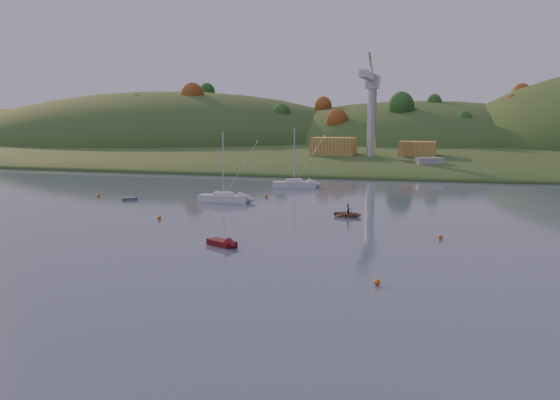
% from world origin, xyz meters
% --- Properties ---
extents(ground, '(500.00, 500.00, 0.00)m').
position_xyz_m(ground, '(0.00, 0.00, 0.00)').
color(ground, '#3C4D62').
rests_on(ground, ground).
extents(far_shore, '(620.00, 220.00, 1.50)m').
position_xyz_m(far_shore, '(0.00, 230.00, 0.00)').
color(far_shore, '#2F451B').
rests_on(far_shore, ground).
extents(shore_slope, '(640.00, 150.00, 7.00)m').
position_xyz_m(shore_slope, '(0.00, 165.00, 0.00)').
color(shore_slope, '#2F451B').
rests_on(shore_slope, ground).
extents(hill_left_far, '(120.00, 100.00, 32.00)m').
position_xyz_m(hill_left_far, '(-160.00, 215.00, 0.00)').
color(hill_left_far, '#2F451B').
rests_on(hill_left_far, ground).
extents(hill_left, '(170.00, 140.00, 44.00)m').
position_xyz_m(hill_left, '(-90.00, 200.00, 0.00)').
color(hill_left, '#2F451B').
rests_on(hill_left, ground).
extents(hill_center, '(140.00, 120.00, 36.00)m').
position_xyz_m(hill_center, '(10.00, 210.00, 0.00)').
color(hill_center, '#2F451B').
rests_on(hill_center, ground).
extents(hillside_trees, '(280.00, 50.00, 32.00)m').
position_xyz_m(hillside_trees, '(0.00, 185.00, 0.00)').
color(hillside_trees, '#1C4619').
rests_on(hillside_trees, ground).
extents(wharf, '(42.00, 16.00, 2.40)m').
position_xyz_m(wharf, '(5.00, 122.00, 1.20)').
color(wharf, slate).
rests_on(wharf, ground).
extents(shed_west, '(11.00, 8.00, 4.80)m').
position_xyz_m(shed_west, '(-8.00, 123.00, 4.80)').
color(shed_west, olive).
rests_on(shed_west, wharf).
extents(shed_east, '(9.00, 7.00, 4.00)m').
position_xyz_m(shed_east, '(13.00, 124.00, 4.40)').
color(shed_east, olive).
rests_on(shed_east, wharf).
extents(dock_crane, '(3.20, 28.00, 20.30)m').
position_xyz_m(dock_crane, '(2.00, 118.39, 17.17)').
color(dock_crane, '#B7B7BC').
rests_on(dock_crane, wharf).
extents(sailboat_near, '(8.04, 4.43, 10.69)m').
position_xyz_m(sailboat_near, '(-6.36, 74.44, 0.70)').
color(sailboat_near, silver).
rests_on(sailboat_near, ground).
extents(sailboat_far, '(7.68, 2.56, 10.55)m').
position_xyz_m(sailboat_far, '(-12.28, 53.54, 0.70)').
color(sailboat_far, silver).
rests_on(sailboat_far, ground).
extents(canoe, '(3.92, 2.96, 0.77)m').
position_xyz_m(canoe, '(8.15, 44.79, 0.38)').
color(canoe, '#957152').
rests_on(canoe, ground).
extents(paddler, '(0.38, 0.55, 1.42)m').
position_xyz_m(paddler, '(8.15, 44.79, 0.71)').
color(paddler, black).
rests_on(paddler, ground).
extents(red_tender, '(4.16, 3.31, 1.38)m').
position_xyz_m(red_tender, '(-0.83, 23.26, 0.29)').
color(red_tender, '#5A0C10').
rests_on(red_tender, ground).
extents(grey_dinghy, '(2.73, 2.44, 1.00)m').
position_xyz_m(grey_dinghy, '(-26.76, 51.83, 0.21)').
color(grey_dinghy, slate).
rests_on(grey_dinghy, ground).
extents(work_vessel, '(14.62, 9.95, 3.55)m').
position_xyz_m(work_vessel, '(16.44, 108.00, 1.26)').
color(work_vessel, '#4F5969').
rests_on(work_vessel, ground).
extents(buoy_0, '(0.50, 0.50, 0.50)m').
position_xyz_m(buoy_0, '(15.41, 13.02, 0.25)').
color(buoy_0, orange).
rests_on(buoy_0, ground).
extents(buoy_1, '(0.50, 0.50, 0.50)m').
position_xyz_m(buoy_1, '(19.96, 32.90, 0.25)').
color(buoy_1, orange).
rests_on(buoy_1, ground).
extents(buoy_2, '(0.50, 0.50, 0.50)m').
position_xyz_m(buoy_2, '(-33.85, 53.75, 0.25)').
color(buoy_2, orange).
rests_on(buoy_2, ground).
extents(buoy_3, '(0.50, 0.50, 0.50)m').
position_xyz_m(buoy_3, '(-7.38, 59.75, 0.25)').
color(buoy_3, orange).
rests_on(buoy_3, ground).
extents(buoy_4, '(0.50, 0.50, 0.50)m').
position_xyz_m(buoy_4, '(-14.68, 36.45, 0.25)').
color(buoy_4, orange).
rests_on(buoy_4, ground).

